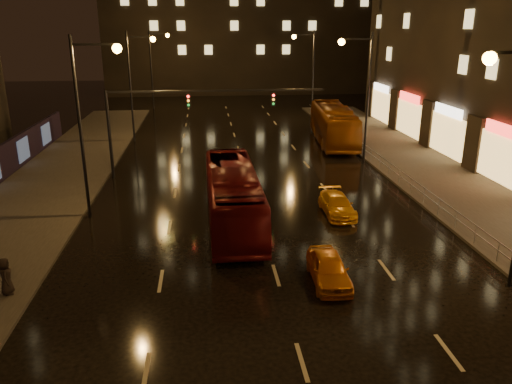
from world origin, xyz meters
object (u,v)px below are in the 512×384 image
Objects in this scene: bus_curb at (333,124)px; pedestrian_c at (6,276)px; bus_red at (233,196)px; taxi_far at (337,205)px; taxi_near at (329,269)px.

pedestrian_c is (-20.00, -26.29, -0.80)m from bus_curb.
bus_curb is 7.98× the size of pedestrian_c.
bus_red reaches higher than taxi_far.
taxi_far is (6.07, 0.72, -1.00)m from bus_red.
bus_curb is 33.04m from pedestrian_c.
pedestrian_c is at bearing -121.66° from bus_curb.
bus_curb is at bearing -53.58° from pedestrian_c.
pedestrian_c is (-15.57, -7.80, 0.35)m from taxi_far.
bus_red is 21.89m from bus_curb.
taxi_near is at bearing -106.79° from taxi_far.
bus_red is at bearing -172.95° from taxi_far.
taxi_near is 13.13m from pedestrian_c.
taxi_far is 17.42m from pedestrian_c.
taxi_near reaches higher than taxi_far.
bus_curb is (10.50, 19.21, 0.14)m from bus_red.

